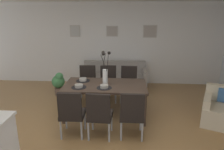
{
  "coord_description": "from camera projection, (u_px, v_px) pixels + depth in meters",
  "views": [
    {
      "loc": [
        0.5,
        -3.46,
        2.22
      ],
      "look_at": [
        0.22,
        0.82,
        0.96
      ],
      "focal_mm": 33.14,
      "sensor_mm": 36.0,
      "label": 1
    }
  ],
  "objects": [
    {
      "name": "ground_plane",
      "position": [
        98.0,
        135.0,
        3.97
      ],
      "size": [
        9.0,
        9.0,
        0.0
      ],
      "primitive_type": "plane",
      "color": "olive"
    },
    {
      "name": "back_wall_panel",
      "position": [
        110.0,
        44.0,
        6.72
      ],
      "size": [
        9.0,
        0.1,
        2.6
      ],
      "primitive_type": "cube",
      "color": "silver",
      "rests_on": "ground"
    },
    {
      "name": "dining_table",
      "position": [
        105.0,
        88.0,
        4.58
      ],
      "size": [
        1.8,
        0.99,
        0.74
      ],
      "color": "#3D2D23",
      "rests_on": "ground"
    },
    {
      "name": "dining_chair_near_left",
      "position": [
        72.0,
        112.0,
        3.79
      ],
      "size": [
        0.45,
        0.45,
        0.92
      ],
      "color": "black",
      "rests_on": "ground"
    },
    {
      "name": "dining_chair_near_right",
      "position": [
        88.0,
        81.0,
        5.5
      ],
      "size": [
        0.47,
        0.47,
        0.92
      ],
      "color": "black",
      "rests_on": "ground"
    },
    {
      "name": "dining_chair_far_left",
      "position": [
        99.0,
        113.0,
        3.74
      ],
      "size": [
        0.46,
        0.46,
        0.92
      ],
      "color": "black",
      "rests_on": "ground"
    },
    {
      "name": "dining_chair_far_right",
      "position": [
        108.0,
        82.0,
        5.48
      ],
      "size": [
        0.47,
        0.47,
        0.92
      ],
      "color": "black",
      "rests_on": "ground"
    },
    {
      "name": "dining_chair_mid_left",
      "position": [
        132.0,
        113.0,
        3.74
      ],
      "size": [
        0.44,
        0.44,
        0.92
      ],
      "color": "black",
      "rests_on": "ground"
    },
    {
      "name": "dining_chair_mid_right",
      "position": [
        129.0,
        82.0,
        5.44
      ],
      "size": [
        0.47,
        0.47,
        0.92
      ],
      "color": "black",
      "rests_on": "ground"
    },
    {
      "name": "centerpiece_vase",
      "position": [
        105.0,
        72.0,
        4.48
      ],
      "size": [
        0.21,
        0.23,
        0.73
      ],
      "color": "white",
      "rests_on": "dining_table"
    },
    {
      "name": "placemat_near_left",
      "position": [
        79.0,
        87.0,
        4.37
      ],
      "size": [
        0.32,
        0.32,
        0.01
      ],
      "primitive_type": "cylinder",
      "color": "black",
      "rests_on": "dining_table"
    },
    {
      "name": "bowl_near_left",
      "position": [
        79.0,
        86.0,
        4.36
      ],
      "size": [
        0.17,
        0.17,
        0.07
      ],
      "color": "#B2ADA3",
      "rests_on": "dining_table"
    },
    {
      "name": "placemat_near_right",
      "position": [
        83.0,
        81.0,
        4.8
      ],
      "size": [
        0.32,
        0.32,
        0.01
      ],
      "primitive_type": "cylinder",
      "color": "black",
      "rests_on": "dining_table"
    },
    {
      "name": "bowl_near_right",
      "position": [
        83.0,
        79.0,
        4.79
      ],
      "size": [
        0.17,
        0.17,
        0.07
      ],
      "color": "#B2ADA3",
      "rests_on": "dining_table"
    },
    {
      "name": "placemat_far_left",
      "position": [
        104.0,
        88.0,
        4.34
      ],
      "size": [
        0.32,
        0.32,
        0.01
      ],
      "primitive_type": "cylinder",
      "color": "black",
      "rests_on": "dining_table"
    },
    {
      "name": "bowl_far_left",
      "position": [
        104.0,
        86.0,
        4.33
      ],
      "size": [
        0.17,
        0.17,
        0.07
      ],
      "color": "#B2ADA3",
      "rests_on": "dining_table"
    },
    {
      "name": "sofa",
      "position": [
        114.0,
        79.0,
        6.47
      ],
      "size": [
        1.97,
        0.84,
        0.8
      ],
      "color": "gray",
      "rests_on": "ground"
    },
    {
      "name": "armchair",
      "position": [
        224.0,
        110.0,
        4.34
      ],
      "size": [
        1.06,
        1.06,
        0.75
      ],
      "color": "beige",
      "rests_on": "ground"
    },
    {
      "name": "framed_picture_left",
      "position": [
        75.0,
        31.0,
        6.6
      ],
      "size": [
        0.32,
        0.03,
        0.36
      ],
      "color": "#B2ADA3"
    },
    {
      "name": "framed_picture_center",
      "position": [
        112.0,
        31.0,
        6.53
      ],
      "size": [
        0.37,
        0.03,
        0.33
      ],
      "color": "#B2ADA3"
    },
    {
      "name": "framed_picture_right",
      "position": [
        150.0,
        31.0,
        6.45
      ],
      "size": [
        0.43,
        0.03,
        0.39
      ],
      "color": "#B2ADA3"
    },
    {
      "name": "potted_plant",
      "position": [
        59.0,
        83.0,
        5.85
      ],
      "size": [
        0.36,
        0.36,
        0.67
      ],
      "color": "brown",
      "rests_on": "ground"
    }
  ]
}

